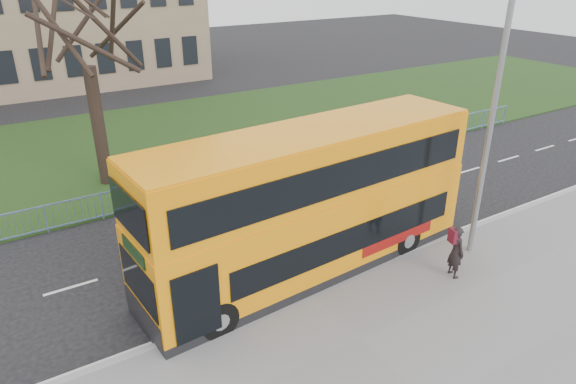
# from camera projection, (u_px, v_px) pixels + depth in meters

# --- Properties ---
(ground) EXTENTS (120.00, 120.00, 0.00)m
(ground) POSITION_uv_depth(u_px,v_px,m) (279.00, 269.00, 16.74)
(ground) COLOR black
(ground) RESTS_ON ground
(kerb) EXTENTS (80.00, 0.20, 0.14)m
(kerb) POSITION_uv_depth(u_px,v_px,m) (306.00, 291.00, 15.51)
(kerb) COLOR gray
(kerb) RESTS_ON ground
(grass_verge) EXTENTS (80.00, 15.40, 0.08)m
(grass_verge) POSITION_uv_depth(u_px,v_px,m) (144.00, 144.00, 27.76)
(grass_verge) COLOR #1C3A15
(grass_verge) RESTS_ON ground
(guard_railing) EXTENTS (40.00, 0.12, 1.10)m
(guard_railing) POSITION_uv_depth(u_px,v_px,m) (199.00, 184.00, 21.60)
(guard_railing) COLOR #6688B5
(guard_railing) RESTS_ON ground
(bare_tree) EXTENTS (8.57, 8.57, 12.25)m
(bare_tree) POSITION_uv_depth(u_px,v_px,m) (85.00, 41.00, 20.43)
(bare_tree) COLOR black
(bare_tree) RESTS_ON grass_verge
(yellow_bus) EXTENTS (11.27, 3.41, 4.66)m
(yellow_bus) POSITION_uv_depth(u_px,v_px,m) (311.00, 200.00, 15.70)
(yellow_bus) COLOR orange
(yellow_bus) RESTS_ON ground
(pedestrian) EXTENTS (0.54, 0.70, 1.71)m
(pedestrian) POSITION_uv_depth(u_px,v_px,m) (456.00, 252.00, 15.83)
(pedestrian) COLOR black
(pedestrian) RESTS_ON pavement
(street_lamp) EXTENTS (1.94, 0.32, 9.15)m
(street_lamp) POSITION_uv_depth(u_px,v_px,m) (491.00, 108.00, 15.42)
(street_lamp) COLOR gray
(street_lamp) RESTS_ON pavement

